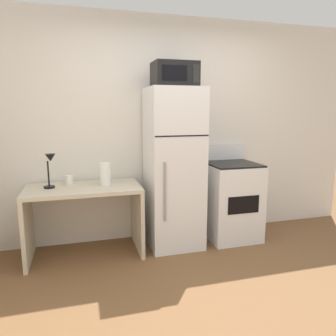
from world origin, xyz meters
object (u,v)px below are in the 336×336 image
at_px(desk_lamp, 50,165).
at_px(refrigerator, 174,169).
at_px(coffee_mug, 69,180).
at_px(oven_range, 231,200).
at_px(microwave, 175,75).
at_px(desk, 84,207).
at_px(paper_towel_roll, 105,174).

bearing_deg(desk_lamp, refrigerator, -0.32).
height_order(coffee_mug, oven_range, oven_range).
height_order(desk_lamp, oven_range, desk_lamp).
relative_size(desk_lamp, oven_range, 0.32).
xyz_separation_m(refrigerator, microwave, (0.00, -0.02, 1.02)).
distance_m(desk, refrigerator, 1.06).
relative_size(refrigerator, microwave, 3.86).
distance_m(desk, desk_lamp, 0.56).
xyz_separation_m(coffee_mug, oven_range, (1.86, -0.13, -0.33)).
bearing_deg(refrigerator, desk, -179.07).
distance_m(coffee_mug, refrigerator, 1.14).
bearing_deg(coffee_mug, microwave, -7.67).
distance_m(paper_towel_roll, coffee_mug, 0.40).
bearing_deg(paper_towel_roll, coffee_mug, 160.13).
bearing_deg(paper_towel_roll, oven_range, 0.18).
bearing_deg(oven_range, desk, -179.42).
height_order(desk, paper_towel_roll, paper_towel_roll).
bearing_deg(microwave, refrigerator, 90.33).
bearing_deg(refrigerator, desk_lamp, 179.68).
bearing_deg(paper_towel_roll, microwave, -1.34).
height_order(refrigerator, microwave, microwave).
xyz_separation_m(desk_lamp, paper_towel_roll, (0.55, -0.01, -0.12)).
relative_size(desk, paper_towel_roll, 4.90).
relative_size(paper_towel_roll, microwave, 0.52).
distance_m(coffee_mug, oven_range, 1.89).
xyz_separation_m(desk_lamp, refrigerator, (1.30, -0.01, -0.10)).
xyz_separation_m(paper_towel_roll, coffee_mug, (-0.37, 0.13, -0.07)).
height_order(desk_lamp, microwave, microwave).
bearing_deg(microwave, paper_towel_roll, 178.66).
relative_size(desk, desk_lamp, 3.33).
distance_m(desk_lamp, paper_towel_roll, 0.56).
bearing_deg(desk_lamp, desk, -4.28).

